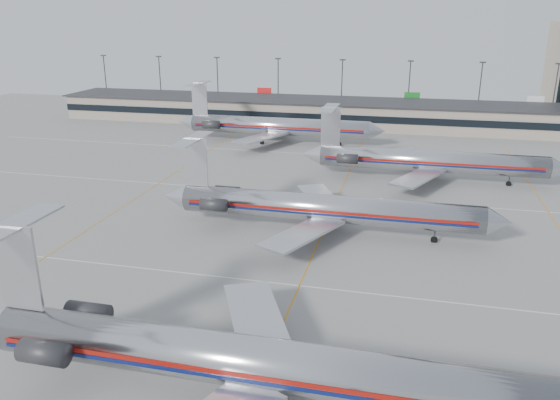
% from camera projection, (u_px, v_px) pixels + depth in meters
% --- Properties ---
extents(ground, '(260.00, 260.00, 0.00)m').
position_uv_depth(ground, '(276.00, 338.00, 47.16)').
color(ground, gray).
rests_on(ground, ground).
extents(apron_markings, '(160.00, 0.15, 0.02)m').
position_uv_depth(apron_markings, '(299.00, 286.00, 56.37)').
color(apron_markings, silver).
rests_on(apron_markings, ground).
extents(terminal, '(162.00, 17.00, 6.25)m').
position_uv_depth(terminal, '(370.00, 114.00, 136.38)').
color(terminal, gray).
rests_on(terminal, ground).
extents(light_mast_row, '(163.60, 0.40, 15.28)m').
position_uv_depth(light_mast_row, '(375.00, 85.00, 147.56)').
color(light_mast_row, '#38383D').
rests_on(light_mast_row, ground).
extents(jet_foreground, '(46.58, 27.43, 12.19)m').
position_uv_depth(jet_foreground, '(244.00, 360.00, 38.32)').
color(jet_foreground, '#BABABF').
rests_on(jet_foreground, ground).
extents(jet_second_row, '(44.47, 26.18, 11.64)m').
position_uv_depth(jet_second_row, '(320.00, 208.00, 69.18)').
color(jet_second_row, '#BABABF').
rests_on(jet_second_row, ground).
extents(jet_third_row, '(43.53, 26.78, 11.90)m').
position_uv_depth(jet_third_row, '(425.00, 160.00, 91.28)').
color(jet_third_row, '#BABABF').
rests_on(jet_third_row, ground).
extents(jet_back_row, '(46.16, 28.40, 12.62)m').
position_uv_depth(jet_back_row, '(274.00, 126.00, 118.73)').
color(jet_back_row, '#BABABF').
rests_on(jet_back_row, ground).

